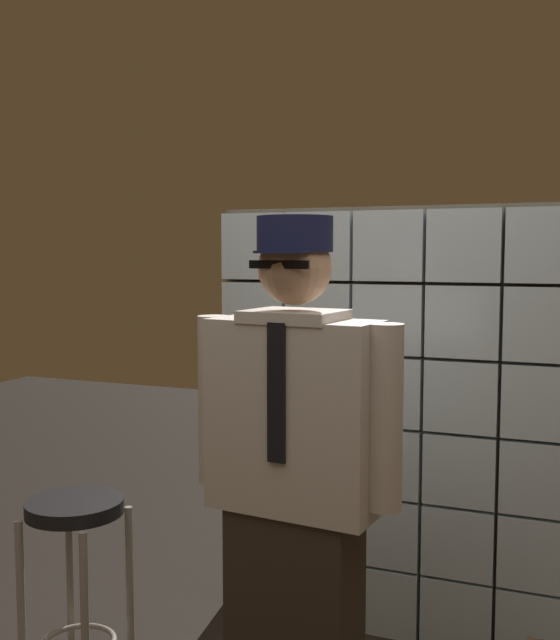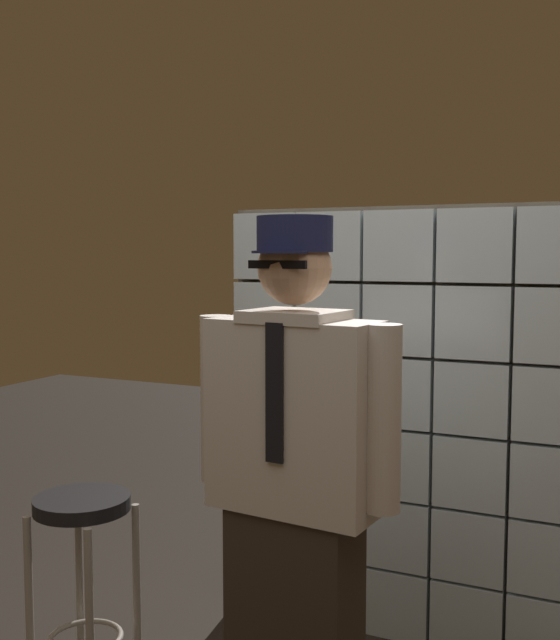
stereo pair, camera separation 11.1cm
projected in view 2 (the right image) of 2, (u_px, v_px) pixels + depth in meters
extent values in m
cube|color=silver|center=(267.00, 577.00, 3.41)|extent=(0.28, 0.08, 0.28)
cube|color=silver|center=(329.00, 590.00, 3.28)|extent=(0.28, 0.08, 0.28)
cube|color=silver|center=(395.00, 603.00, 3.15)|extent=(0.28, 0.08, 0.28)
cube|color=silver|center=(467.00, 618.00, 3.03)|extent=(0.28, 0.08, 0.28)
cube|color=silver|center=(545.00, 633.00, 2.90)|extent=(0.28, 0.08, 0.28)
cube|color=silver|center=(267.00, 513.00, 3.38)|extent=(0.28, 0.08, 0.28)
cube|color=silver|center=(329.00, 523.00, 3.25)|extent=(0.28, 0.08, 0.28)
cube|color=silver|center=(396.00, 534.00, 3.13)|extent=(0.28, 0.08, 0.28)
cube|color=silver|center=(469.00, 546.00, 3.00)|extent=(0.28, 0.08, 0.28)
cube|color=silver|center=(547.00, 559.00, 2.88)|extent=(0.28, 0.08, 0.28)
cube|color=silver|center=(267.00, 448.00, 3.35)|extent=(0.28, 0.08, 0.28)
cube|color=silver|center=(329.00, 456.00, 3.23)|extent=(0.28, 0.08, 0.28)
cube|color=silver|center=(397.00, 464.00, 3.10)|extent=(0.28, 0.08, 0.28)
cube|color=silver|center=(470.00, 473.00, 2.98)|extent=(0.28, 0.08, 0.28)
cube|color=silver|center=(550.00, 482.00, 2.85)|extent=(0.28, 0.08, 0.28)
cube|color=silver|center=(267.00, 382.00, 3.33)|extent=(0.28, 0.08, 0.28)
cube|color=silver|center=(330.00, 387.00, 3.20)|extent=(0.28, 0.08, 0.28)
cube|color=silver|center=(398.00, 392.00, 3.07)|extent=(0.28, 0.08, 0.28)
cube|color=silver|center=(472.00, 398.00, 2.95)|extent=(0.28, 0.08, 0.28)
cube|color=silver|center=(552.00, 405.00, 2.82)|extent=(0.28, 0.08, 0.28)
cube|color=silver|center=(267.00, 315.00, 3.30)|extent=(0.28, 0.08, 0.28)
cube|color=silver|center=(330.00, 317.00, 3.17)|extent=(0.28, 0.08, 0.28)
cube|color=silver|center=(399.00, 320.00, 3.05)|extent=(0.28, 0.08, 0.28)
cube|color=silver|center=(474.00, 323.00, 2.92)|extent=(0.28, 0.08, 0.28)
cube|color=silver|center=(555.00, 326.00, 2.80)|extent=(0.28, 0.08, 0.28)
cube|color=silver|center=(267.00, 246.00, 3.27)|extent=(0.28, 0.08, 0.28)
cube|color=silver|center=(331.00, 246.00, 3.15)|extent=(0.28, 0.08, 0.28)
cube|color=silver|center=(400.00, 246.00, 3.02)|extent=(0.28, 0.08, 0.28)
cube|color=silver|center=(475.00, 245.00, 2.90)|extent=(0.28, 0.08, 0.28)
cube|color=silver|center=(558.00, 245.00, 2.77)|extent=(0.28, 0.08, 0.28)
cube|color=#5B5447|center=(401.00, 426.00, 3.13)|extent=(1.52, 0.02, 1.82)
cube|color=#382D23|center=(294.00, 638.00, 2.34)|extent=(0.41, 0.24, 0.82)
cube|color=silver|center=(294.00, 416.00, 2.28)|extent=(0.53, 0.27, 0.58)
cube|color=black|center=(274.00, 393.00, 2.17)|extent=(0.06, 0.02, 0.41)
cube|color=silver|center=(295.00, 316.00, 2.25)|extent=(0.30, 0.26, 0.04)
sphere|color=tan|center=(295.00, 268.00, 2.24)|extent=(0.22, 0.22, 0.22)
ellipsoid|color=black|center=(286.00, 282.00, 2.20)|extent=(0.15, 0.09, 0.10)
cube|color=black|center=(277.00, 265.00, 2.15)|extent=(0.19, 0.03, 0.02)
cylinder|color=#191E47|center=(280.00, 252.00, 2.16)|extent=(0.18, 0.18, 0.01)
cylinder|color=#191E47|center=(295.00, 234.00, 2.23)|extent=(0.23, 0.23, 0.11)
cylinder|color=silver|center=(383.00, 419.00, 2.13)|extent=(0.11, 0.11, 0.54)
cylinder|color=silver|center=(217.00, 399.00, 2.42)|extent=(0.11, 0.11, 0.54)
cylinder|color=black|center=(82.00, 504.00, 2.67)|extent=(0.34, 0.34, 0.05)
torus|color=#A59E93|center=(85.00, 638.00, 2.71)|extent=(0.27, 0.27, 0.02)
cylinder|color=#A59E93|center=(29.00, 613.00, 2.63)|extent=(0.03, 0.03, 0.70)
cylinder|color=#A59E93|center=(90.00, 629.00, 2.52)|extent=(0.03, 0.03, 0.70)
cylinder|color=#A59E93|center=(80.00, 583.00, 2.87)|extent=(0.03, 0.03, 0.70)
cylinder|color=#A59E93|center=(137.00, 597.00, 2.76)|extent=(0.03, 0.03, 0.70)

